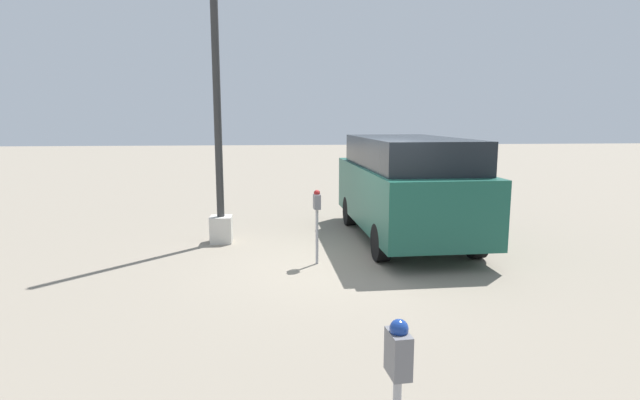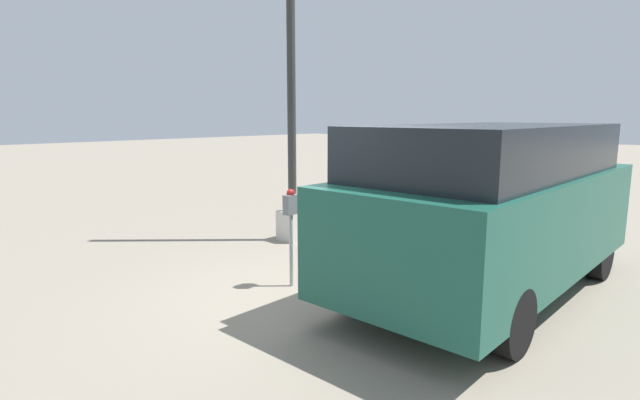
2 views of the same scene
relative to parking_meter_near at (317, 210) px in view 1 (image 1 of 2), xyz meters
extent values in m
plane|color=gray|center=(0.07, -0.63, -0.98)|extent=(80.00, 80.00, 0.00)
cylinder|color=#9E9EA3|center=(0.00, 0.00, -0.48)|extent=(0.05, 0.05, 0.99)
cube|color=slate|center=(0.00, 0.00, 0.14)|extent=(0.21, 0.13, 0.26)
sphere|color=maroon|center=(0.00, 0.00, 0.29)|extent=(0.11, 0.11, 0.11)
cube|color=slate|center=(-5.92, 0.03, 0.24)|extent=(0.21, 0.13, 0.26)
sphere|color=navy|center=(-5.92, 0.03, 0.40)|extent=(0.11, 0.11, 0.11)
cube|color=beige|center=(1.73, 1.85, -0.70)|extent=(0.44, 0.44, 0.55)
cylinder|color=#2D2D2D|center=(1.73, 1.85, 2.60)|extent=(0.15, 0.15, 6.06)
cube|color=#195142|center=(1.66, -2.02, -0.03)|extent=(5.09, 2.19, 1.21)
cube|color=black|center=(1.53, -2.02, 0.88)|extent=(4.08, 2.00, 0.61)
cube|color=orange|center=(4.10, -1.28, -0.49)|extent=(0.08, 0.12, 0.20)
cylinder|color=black|center=(3.19, -1.07, -0.64)|extent=(0.69, 0.27, 0.69)
cylinder|color=black|center=(3.24, -2.87, -0.64)|extent=(0.69, 0.27, 0.69)
cylinder|color=black|center=(0.07, -1.17, -0.64)|extent=(0.69, 0.27, 0.69)
cylinder|color=black|center=(0.13, -2.96, -0.64)|extent=(0.69, 0.27, 0.69)
camera|label=1|loc=(-8.54, 0.73, 1.58)|focal=28.00mm
camera|label=2|loc=(-4.36, -4.78, 1.31)|focal=28.00mm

